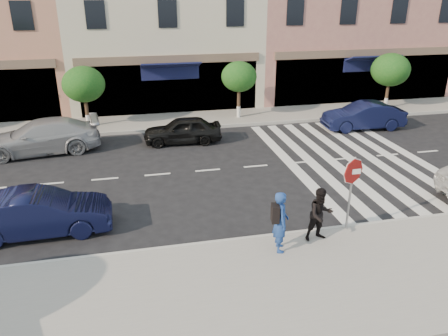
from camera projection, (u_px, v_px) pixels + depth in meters
ground at (231, 218)px, 13.87m from camera, size 120.00×120.00×0.00m
sidewalk_near at (267, 289)px, 10.46m from camera, size 60.00×4.50×0.15m
sidewalk_far at (184, 120)px, 23.76m from camera, size 60.00×3.00×0.15m
building_centre at (160, 10)px, 27.00m from camera, size 11.00×9.00×11.00m
street_tree_wb at (84, 84)px, 21.73m from camera, size 2.10×2.10×3.06m
street_tree_c at (239, 77)px, 23.31m from camera, size 1.90×1.90×3.04m
street_tree_ea at (390, 70)px, 25.09m from camera, size 2.20×2.20×3.19m
stop_sign at (352, 178)px, 12.30m from camera, size 0.80×0.10×2.26m
photographer at (281, 222)px, 11.60m from camera, size 0.51×0.69×1.72m
walker at (320, 215)px, 12.12m from camera, size 0.82×0.67×1.57m
car_near_mid at (40, 213)px, 12.75m from camera, size 4.09×1.51×1.34m
car_far_left at (41, 137)px, 19.09m from camera, size 5.23×2.62×1.46m
car_far_mid at (183, 130)px, 20.39m from camera, size 3.69×1.68×1.23m
car_far_right at (363, 116)px, 22.38m from camera, size 4.21×1.66×1.36m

